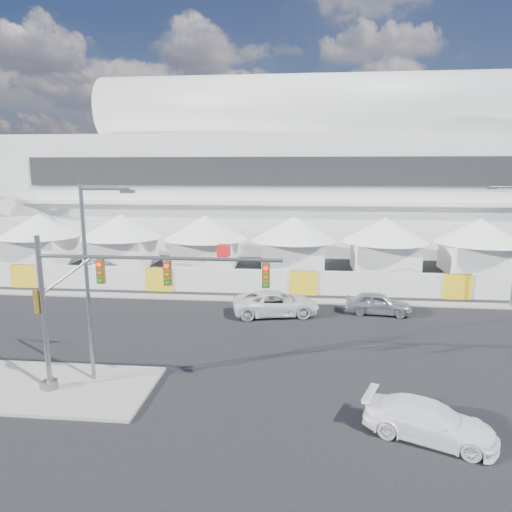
# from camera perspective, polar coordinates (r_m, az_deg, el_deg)

# --- Properties ---
(ground) EXTENTS (160.00, 160.00, 0.00)m
(ground) POSITION_cam_1_polar(r_m,az_deg,el_deg) (24.57, -8.58, -13.53)
(ground) COLOR black
(ground) RESTS_ON ground
(median_island) EXTENTS (10.00, 5.00, 0.15)m
(median_island) POSITION_cam_1_polar(r_m,az_deg,el_deg) (24.21, -24.82, -14.64)
(median_island) COLOR gray
(median_island) RESTS_ON ground
(far_curb) EXTENTS (80.00, 1.20, 0.12)m
(far_curb) POSITION_cam_1_polar(r_m,az_deg,el_deg) (38.33, 27.45, -5.57)
(far_curb) COLOR gray
(far_curb) RESTS_ON ground
(stadium) EXTENTS (80.00, 24.80, 21.98)m
(stadium) POSITION_cam_1_polar(r_m,az_deg,el_deg) (63.22, 8.55, 10.16)
(stadium) COLOR silver
(stadium) RESTS_ON ground
(tent_row) EXTENTS (53.40, 8.40, 5.40)m
(tent_row) POSITION_cam_1_polar(r_m,az_deg,el_deg) (46.47, -0.82, 2.27)
(tent_row) COLOR white
(tent_row) RESTS_ON ground
(hoarding_fence) EXTENTS (70.00, 0.25, 2.00)m
(hoarding_fence) POSITION_cam_1_polar(r_m,az_deg,el_deg) (37.27, 5.95, -3.32)
(hoarding_fence) COLOR silver
(hoarding_fence) RESTS_ON ground
(sedan_silver) EXTENTS (2.33, 4.71, 1.54)m
(sedan_silver) POSITION_cam_1_polar(r_m,az_deg,el_deg) (33.40, 15.01, -5.72)
(sedan_silver) COLOR #A9AAAE
(sedan_silver) RESTS_ON ground
(pickup_curb) EXTENTS (3.90, 6.43, 1.67)m
(pickup_curb) POSITION_cam_1_polar(r_m,az_deg,el_deg) (32.09, 2.50, -5.92)
(pickup_curb) COLOR silver
(pickup_curb) RESTS_ON ground
(pickup_near) EXTENTS (3.63, 5.24, 1.41)m
(pickup_near) POSITION_cam_1_polar(r_m,az_deg,el_deg) (19.50, 20.83, -18.70)
(pickup_near) COLOR white
(pickup_near) RESTS_ON ground
(lot_car_a) EXTENTS (1.84, 4.70, 1.52)m
(lot_car_a) POSITION_cam_1_polar(r_m,az_deg,el_deg) (41.51, 19.02, -2.74)
(lot_car_a) COLOR silver
(lot_car_a) RESTS_ON ground
(lot_car_c) EXTENTS (3.30, 5.18, 1.40)m
(lot_car_c) POSITION_cam_1_polar(r_m,az_deg,el_deg) (45.27, -18.16, -1.66)
(lot_car_c) COLOR silver
(lot_car_c) RESTS_ON ground
(traffic_mast) EXTENTS (10.97, 0.69, 7.11)m
(traffic_mast) POSITION_cam_1_polar(r_m,az_deg,el_deg) (21.30, -19.53, -5.87)
(traffic_mast) COLOR slate
(traffic_mast) RESTS_ON median_island
(streetlight_median) EXTENTS (2.57, 0.26, 9.27)m
(streetlight_median) POSITION_cam_1_polar(r_m,az_deg,el_deg) (22.29, -19.88, -1.76)
(streetlight_median) COLOR gray
(streetlight_median) RESTS_ON median_island
(boom_lift) EXTENTS (7.44, 2.25, 3.71)m
(boom_lift) POSITION_cam_1_polar(r_m,az_deg,el_deg) (41.30, -9.55, -2.02)
(boom_lift) COLOR red
(boom_lift) RESTS_ON ground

